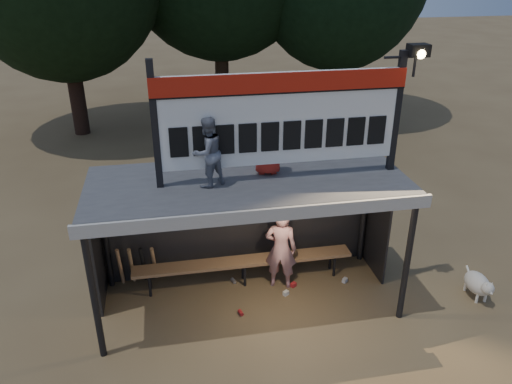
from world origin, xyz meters
The scene contains 10 objects.
ground centered at (0.00, 0.00, 0.00)m, with size 80.00×80.00×0.00m, color brown.
player centered at (0.63, 0.33, 0.78)m, with size 0.57×0.37×1.55m, color silver.
child_a centered at (-0.62, -0.10, 2.86)m, with size 0.52×0.41×1.07m, color slate.
child_b centered at (0.35, 0.21, 2.85)m, with size 0.52×0.34×1.06m, color #B3241B.
dugout_shelter centered at (0.00, 0.24, 1.85)m, with size 5.10×2.08×2.32m.
scoreboard_assembly centered at (0.56, -0.01, 3.32)m, with size 4.10×0.27×1.99m.
bench centered at (0.00, 0.55, 0.43)m, with size 4.00×0.35×0.48m.
dog centered at (3.97, -0.66, 0.28)m, with size 0.36×0.81×0.49m.
bats centered at (-1.90, 0.82, 0.43)m, with size 0.69×0.36×0.84m.
litter centered at (0.62, 0.13, 0.04)m, with size 2.15×1.06×0.08m.
Camera 1 is at (-1.19, -7.00, 5.49)m, focal length 35.00 mm.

